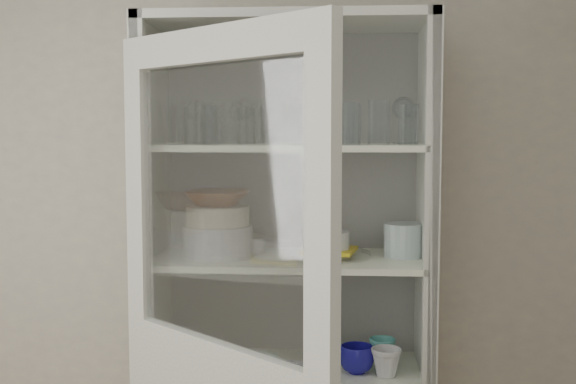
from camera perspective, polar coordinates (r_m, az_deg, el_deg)
The scene contains 34 objects.
wall_back at distance 2.82m, azimuth -3.73°, elevation -3.45°, with size 3.60×0.02×2.60m, color #A8A196.
pantry_cabinet at distance 2.72m, azimuth 0.10°, elevation -11.52°, with size 1.00×0.45×2.10m.
tumbler_0 at distance 2.46m, azimuth -7.48°, elevation 5.22°, with size 0.06×0.06×0.13m, color silver.
tumbler_1 at distance 2.46m, azimuth -5.99°, elevation 5.30°, with size 0.07×0.07×0.13m, color silver.
tumbler_2 at distance 2.45m, azimuth -6.27°, elevation 5.19°, with size 0.06×0.06×0.12m, color silver.
tumbler_3 at distance 2.43m, azimuth 3.35°, elevation 5.56°, with size 0.08×0.08×0.15m, color silver.
tumbler_4 at distance 2.39m, azimuth 4.96°, elevation 5.36°, with size 0.07×0.07×0.14m, color silver.
tumbler_5 at distance 2.42m, azimuth 3.26°, elevation 5.59°, with size 0.08×0.08×0.16m, color silver.
tumbler_6 at distance 2.45m, azimuth 9.48°, elevation 5.29°, with size 0.07×0.07×0.14m, color silver.
tumbler_7 at distance 2.60m, azimuth -6.70°, elevation 5.39°, with size 0.07×0.07×0.14m, color silver.
tumbler_8 at distance 2.55m, azimuth -3.33°, elevation 5.22°, with size 0.06×0.06×0.13m, color silver.
tumbler_9 at distance 2.53m, azimuth -2.63°, elevation 5.32°, with size 0.07×0.07×0.13m, color silver.
tumbler_10 at distance 2.52m, azimuth 2.32°, elevation 5.43°, with size 0.07×0.07×0.14m, color silver.
tumbler_11 at distance 2.54m, azimuth 4.53°, elevation 5.44°, with size 0.07×0.07×0.15m, color silver.
goblet_0 at distance 2.67m, azimuth -7.30°, elevation 5.72°, with size 0.08×0.08×0.18m, color silver, non-canonical shape.
goblet_1 at distance 2.63m, azimuth 0.63°, elevation 5.62°, with size 0.07×0.07×0.16m, color silver, non-canonical shape.
goblet_2 at distance 2.64m, azimuth 1.27°, elevation 5.71°, with size 0.08×0.08×0.17m, color silver, non-canonical shape.
goblet_3 at distance 2.65m, azimuth 9.08°, elevation 5.79°, with size 0.08×0.08×0.18m, color silver, non-canonical shape.
plate_stack_front at distance 2.58m, azimuth -5.56°, elevation -3.87°, with size 0.25×0.25×0.11m, color silver.
plate_stack_back at distance 2.69m, azimuth -4.18°, elevation -4.10°, with size 0.22×0.22×0.06m, color silver.
cream_bowl at distance 2.57m, azimuth -5.58°, elevation -1.87°, with size 0.22×0.22×0.07m, color beige.
terracotta_bowl at distance 2.56m, azimuth -5.59°, elevation -0.49°, with size 0.22×0.22×0.06m, color brown.
glass_platter at distance 2.58m, azimuth 3.29°, elevation -4.94°, with size 0.30×0.30×0.02m, color silver.
yellow_trivet at distance 2.57m, azimuth 3.29°, elevation -4.62°, with size 0.18×0.18×0.01m, color gold.
white_ramekin at distance 2.57m, azimuth 3.29°, elevation -3.81°, with size 0.14×0.14×0.06m, color silver.
grey_bowl_stack at distance 2.59m, azimuth 9.12°, elevation -3.78°, with size 0.14×0.14×0.12m, color #ABBDBB.
mug_blue at distance 2.60m, azimuth 5.45°, elevation -13.01°, with size 0.12×0.12×0.10m, color navy.
mug_teal at distance 2.72m, azimuth 7.46°, elevation -12.32°, with size 0.10×0.10×0.09m, color teal.
mug_white at distance 2.58m, azimuth 7.77°, elevation -13.18°, with size 0.11×0.11×0.10m, color silver.
teal_jar at distance 2.69m, azimuth 3.13°, elevation -12.39°, with size 0.08×0.08×0.10m.
measuring_cups at distance 2.59m, azimuth -1.96°, elevation -13.71°, with size 0.11×0.11×0.04m, color silver.
white_canister at distance 2.74m, azimuth -8.75°, elevation -11.90°, with size 0.10×0.10×0.12m, color silver.
tumbler_12 at distance 2.45m, azimuth 7.19°, elevation 5.50°, with size 0.08×0.08×0.15m, color silver.
tumbler_13 at distance 2.55m, azimuth -4.42°, elevation 5.44°, with size 0.07×0.07×0.15m, color silver.
Camera 1 is at (0.38, -1.27, 1.71)m, focal length 45.00 mm.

